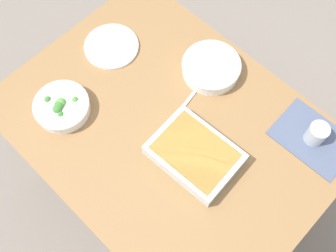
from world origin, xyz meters
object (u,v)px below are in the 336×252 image
broccoli_bowl (62,107)px  baking_dish (195,154)px  drink_cup (316,134)px  side_plate (111,46)px  stew_bowl (211,67)px  spoon_by_stew (194,93)px

broccoli_bowl → baking_dish: bearing=-157.0°
drink_cup → side_plate: bearing=16.2°
drink_cup → side_plate: drink_cup is taller
stew_bowl → spoon_by_stew: stew_bowl is taller
drink_cup → spoon_by_stew: drink_cup is taller
stew_bowl → spoon_by_stew: bearing=99.4°
stew_bowl → drink_cup: bearing=-174.3°
stew_bowl → side_plate: stew_bowl is taller
broccoli_bowl → drink_cup: size_ratio=2.46×
spoon_by_stew → stew_bowl: bearing=-80.6°
side_plate → spoon_by_stew: bearing=-168.7°
baking_dish → drink_cup: 0.44m
stew_bowl → spoon_by_stew: (-0.02, 0.12, -0.03)m
stew_bowl → side_plate: size_ratio=1.04×
side_plate → baking_dish: bearing=168.4°
drink_cup → side_plate: (0.82, 0.24, -0.03)m
baking_dish → spoon_by_stew: size_ratio=1.77×
drink_cup → spoon_by_stew: (0.44, 0.16, -0.03)m
stew_bowl → baking_dish: size_ratio=0.74×
spoon_by_stew → side_plate: bearing=11.3°
stew_bowl → broccoli_bowl: (0.28, 0.51, -0.00)m
drink_cup → side_plate: size_ratio=0.39×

